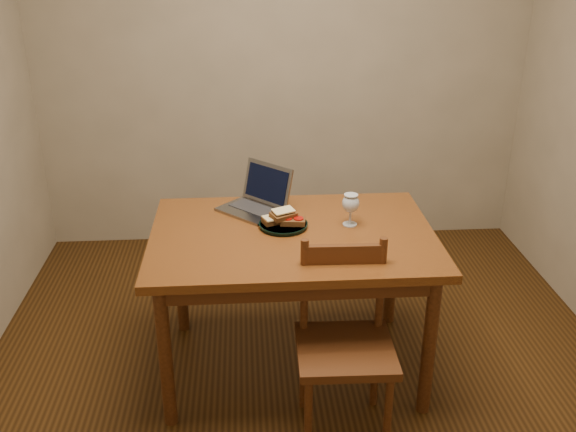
{
  "coord_description": "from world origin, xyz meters",
  "views": [
    {
      "loc": [
        -0.26,
        -2.55,
        2.01
      ],
      "look_at": [
        -0.07,
        0.14,
        0.8
      ],
      "focal_mm": 40.0,
      "sensor_mm": 36.0,
      "label": 1
    }
  ],
  "objects": [
    {
      "name": "front_wall",
      "position": [
        0.0,
        -1.61,
        1.3
      ],
      "size": [
        3.2,
        0.02,
        2.6
      ],
      "primitive_type": "cube",
      "color": "gray",
      "rests_on": "floor"
    },
    {
      "name": "back_wall",
      "position": [
        0.0,
        1.61,
        1.3
      ],
      "size": [
        3.2,
        0.02,
        2.6
      ],
      "primitive_type": "cube",
      "color": "gray",
      "rests_on": "floor"
    },
    {
      "name": "sandwich_cheese",
      "position": [
        -0.13,
        0.16,
        0.78
      ],
      "size": [
        0.13,
        0.1,
        0.04
      ],
      "primitive_type": null,
      "rotation": [
        0.0,
        0.0,
        0.36
      ],
      "color": "#381E0C",
      "rests_on": "plate"
    },
    {
      "name": "milk_glass",
      "position": [
        0.22,
        0.16,
        0.82
      ],
      "size": [
        0.08,
        0.08,
        0.16
      ],
      "primitive_type": null,
      "color": "white",
      "rests_on": "table"
    },
    {
      "name": "sandwich_tomato",
      "position": [
        -0.04,
        0.14,
        0.78
      ],
      "size": [
        0.12,
        0.08,
        0.04
      ],
      "primitive_type": null,
      "rotation": [
        0.0,
        0.0,
        -0.13
      ],
      "color": "#381E0C",
      "rests_on": "plate"
    },
    {
      "name": "sandwich_top",
      "position": [
        -0.09,
        0.16,
        0.8
      ],
      "size": [
        0.14,
        0.12,
        0.04
      ],
      "primitive_type": null,
      "rotation": [
        0.0,
        0.0,
        0.52
      ],
      "color": "#381E0C",
      "rests_on": "plate"
    },
    {
      "name": "table",
      "position": [
        -0.05,
        0.09,
        0.65
      ],
      "size": [
        1.3,
        0.9,
        0.74
      ],
      "color": "#421B0B",
      "rests_on": "floor"
    },
    {
      "name": "chair",
      "position": [
        0.14,
        -0.35,
        0.47
      ],
      "size": [
        0.41,
        0.39,
        0.43
      ],
      "rotation": [
        0.0,
        0.0,
        -0.02
      ],
      "color": "#381C0B",
      "rests_on": "floor"
    },
    {
      "name": "plate",
      "position": [
        -0.09,
        0.15,
        0.75
      ],
      "size": [
        0.23,
        0.23,
        0.02
      ],
      "primitive_type": "cylinder",
      "color": "black",
      "rests_on": "table"
    },
    {
      "name": "laptop",
      "position": [
        -0.2,
        0.38,
        0.8
      ],
      "size": [
        0.39,
        0.39,
        0.21
      ],
      "rotation": [
        0.0,
        0.0,
        -0.77
      ],
      "color": "slate",
      "rests_on": "table"
    },
    {
      "name": "floor",
      "position": [
        0.0,
        0.0,
        -0.01
      ],
      "size": [
        3.2,
        3.2,
        0.02
      ],
      "primitive_type": "cube",
      "color": "black",
      "rests_on": "ground"
    }
  ]
}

